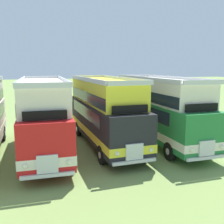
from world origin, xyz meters
TOP-DOWN VIEW (x-y plane):
  - bus_fifth_in_row at (3.88, -0.09)m, footprint 3.01×9.90m
  - bus_sixth_in_row at (7.74, 0.33)m, footprint 2.69×9.92m
  - bus_seventh_in_row at (11.62, 0.14)m, footprint 2.78×10.82m

SIDE VIEW (x-z plane):
  - bus_fifth_in_row at x=3.88m, z-range 0.09..4.61m
  - bus_sixth_in_row at x=7.74m, z-range 0.10..4.62m
  - bus_seventh_in_row at x=11.62m, z-range 0.10..4.62m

